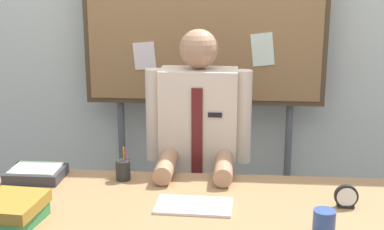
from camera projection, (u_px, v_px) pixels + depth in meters
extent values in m
cube|color=silver|center=(206.00, 30.00, 3.32)|extent=(6.40, 0.08, 2.70)
cube|color=#9E754C|center=(189.00, 210.00, 2.27)|extent=(1.88, 0.76, 0.05)
cube|color=beige|center=(199.00, 141.00, 2.81)|extent=(0.40, 0.22, 0.77)
sphere|color=#A87A5B|center=(199.00, 49.00, 2.69)|extent=(0.20, 0.20, 0.20)
cylinder|color=beige|center=(155.00, 115.00, 2.78)|extent=(0.09, 0.09, 0.49)
cylinder|color=beige|center=(243.00, 117.00, 2.74)|extent=(0.09, 0.09, 0.49)
cylinder|color=#A87A5B|center=(166.00, 166.00, 2.59)|extent=(0.09, 0.30, 0.09)
cylinder|color=#A87A5B|center=(224.00, 167.00, 2.56)|extent=(0.09, 0.30, 0.09)
cube|color=#591919|center=(197.00, 137.00, 2.69)|extent=(0.06, 0.01, 0.50)
cube|color=black|center=(215.00, 115.00, 2.65)|extent=(0.07, 0.01, 0.02)
cube|color=#4C3823|center=(204.00, 11.00, 3.10)|extent=(1.44, 0.05, 1.10)
cube|color=olive|center=(204.00, 11.00, 3.08)|extent=(1.38, 0.04, 1.04)
cylinder|color=#59595E|center=(123.00, 168.00, 3.42)|extent=(0.04, 0.04, 0.95)
cylinder|color=#59595E|center=(287.00, 173.00, 3.33)|extent=(0.04, 0.04, 0.95)
cube|color=white|center=(200.00, 51.00, 3.12)|extent=(0.11, 0.00, 0.19)
cube|color=silver|center=(144.00, 56.00, 3.16)|extent=(0.14, 0.00, 0.17)
cube|color=silver|center=(263.00, 50.00, 3.09)|extent=(0.15, 0.00, 0.20)
cube|color=#337F47|center=(11.00, 218.00, 2.08)|extent=(0.24, 0.28, 0.06)
cube|color=olive|center=(12.00, 205.00, 2.07)|extent=(0.24, 0.27, 0.05)
cube|color=silver|center=(194.00, 206.00, 2.24)|extent=(0.33, 0.20, 0.01)
cylinder|color=black|center=(346.00, 196.00, 2.23)|extent=(0.10, 0.02, 0.10)
cylinder|color=white|center=(347.00, 197.00, 2.22)|extent=(0.08, 0.00, 0.08)
cube|color=black|center=(345.00, 206.00, 2.24)|extent=(0.07, 0.04, 0.01)
cylinder|color=#334C8C|center=(324.00, 222.00, 2.00)|extent=(0.09, 0.09, 0.09)
cylinder|color=#262626|center=(123.00, 170.00, 2.53)|extent=(0.07, 0.07, 0.09)
cylinder|color=#263399|center=(125.00, 162.00, 2.52)|extent=(0.01, 0.01, 0.15)
cylinder|color=maroon|center=(125.00, 162.00, 2.52)|extent=(0.01, 0.01, 0.15)
cylinder|color=gold|center=(124.00, 162.00, 2.53)|extent=(0.01, 0.01, 0.15)
cube|color=#333338|center=(36.00, 174.00, 2.55)|extent=(0.26, 0.20, 0.05)
cube|color=silver|center=(36.00, 168.00, 2.54)|extent=(0.22, 0.17, 0.01)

